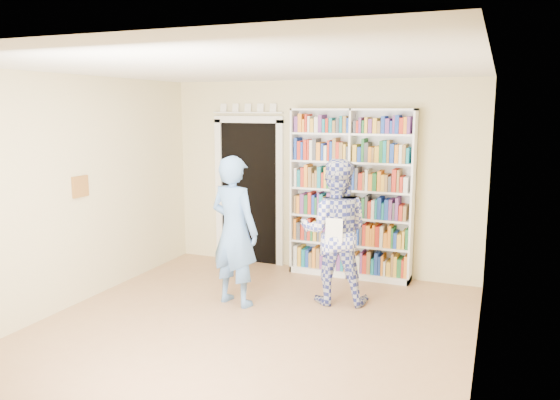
% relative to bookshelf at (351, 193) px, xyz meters
% --- Properties ---
extents(floor, '(5.00, 5.00, 0.00)m').
position_rel_bookshelf_xyz_m(floor, '(-0.50, -2.34, -1.17)').
color(floor, '#A2734E').
rests_on(floor, ground).
extents(ceiling, '(5.00, 5.00, 0.00)m').
position_rel_bookshelf_xyz_m(ceiling, '(-0.50, -2.34, 1.53)').
color(ceiling, white).
rests_on(ceiling, wall_back).
extents(wall_back, '(4.50, 0.00, 4.50)m').
position_rel_bookshelf_xyz_m(wall_back, '(-0.50, 0.16, 0.18)').
color(wall_back, beige).
rests_on(wall_back, floor).
extents(wall_left, '(0.00, 5.00, 5.00)m').
position_rel_bookshelf_xyz_m(wall_left, '(-2.75, -2.34, 0.18)').
color(wall_left, beige).
rests_on(wall_left, floor).
extents(wall_right, '(0.00, 5.00, 5.00)m').
position_rel_bookshelf_xyz_m(wall_right, '(1.75, -2.34, 0.18)').
color(wall_right, beige).
rests_on(wall_right, floor).
extents(bookshelf, '(1.68, 0.32, 2.31)m').
position_rel_bookshelf_xyz_m(bookshelf, '(0.00, 0.00, 0.00)').
color(bookshelf, white).
rests_on(bookshelf, floor).
extents(doorway, '(1.10, 0.08, 2.43)m').
position_rel_bookshelf_xyz_m(doorway, '(-1.60, 0.13, 0.01)').
color(doorway, black).
rests_on(doorway, floor).
extents(wall_art, '(0.03, 0.25, 0.25)m').
position_rel_bookshelf_xyz_m(wall_art, '(-2.73, -2.14, 0.23)').
color(wall_art, brown).
rests_on(wall_art, wall_left).
extents(man_blue, '(0.73, 0.57, 1.78)m').
position_rel_bookshelf_xyz_m(man_blue, '(-0.99, -1.58, -0.28)').
color(man_blue, '#5784C3').
rests_on(man_blue, floor).
extents(man_plaid, '(0.97, 0.83, 1.74)m').
position_rel_bookshelf_xyz_m(man_plaid, '(0.09, -1.07, -0.30)').
color(man_plaid, '#333C9B').
rests_on(man_plaid, floor).
extents(paper_sheet, '(0.20, 0.01, 0.28)m').
position_rel_bookshelf_xyz_m(paper_sheet, '(0.16, -1.35, -0.22)').
color(paper_sheet, white).
rests_on(paper_sheet, man_plaid).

